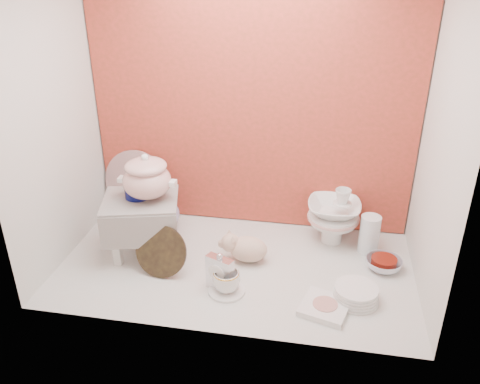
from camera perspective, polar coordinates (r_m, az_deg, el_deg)
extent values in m
plane|color=silver|center=(2.58, -0.52, -8.53)|extent=(1.80, 1.80, 0.00)
cube|color=#CB3B32|center=(2.71, 1.41, 10.79)|extent=(1.80, 0.06, 1.50)
cube|color=silver|center=(2.56, -21.03, 8.07)|extent=(0.06, 1.00, 1.50)
cube|color=silver|center=(2.26, 22.53, 5.52)|extent=(0.06, 1.00, 1.50)
cylinder|color=#090D49|center=(2.60, -11.69, -0.03)|extent=(0.16, 0.16, 0.05)
imported|color=white|center=(2.88, -9.27, -2.09)|extent=(0.28, 0.28, 0.24)
cube|color=silver|center=(2.37, -2.33, -9.21)|extent=(0.14, 0.10, 0.20)
ellipsoid|color=#CCA78F|center=(2.58, 0.96, -6.56)|extent=(0.29, 0.24, 0.15)
cylinder|color=white|center=(2.41, -1.56, -11.30)|extent=(0.23, 0.23, 0.01)
imported|color=white|center=(2.38, -1.57, -10.21)|extent=(0.15, 0.15, 0.10)
cube|color=white|center=(2.34, 9.76, -12.91)|extent=(0.25, 0.25, 0.03)
cylinder|color=white|center=(2.40, 13.21, -11.36)|extent=(0.28, 0.28, 0.07)
imported|color=silver|center=(2.65, 16.22, -7.98)|extent=(0.20, 0.20, 0.06)
cylinder|color=silver|center=(2.73, 14.68, -4.75)|extent=(0.12, 0.12, 0.21)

